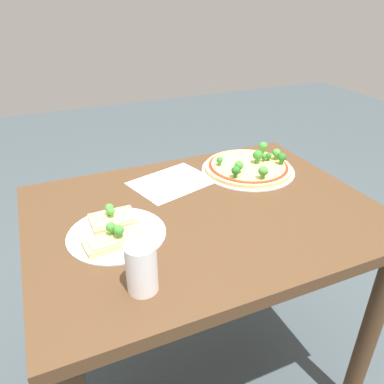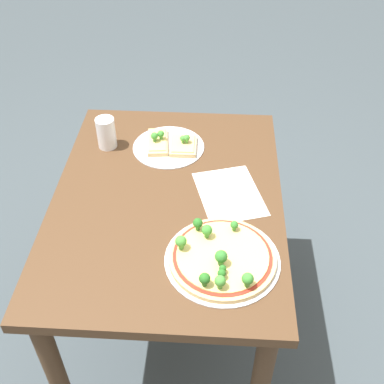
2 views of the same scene
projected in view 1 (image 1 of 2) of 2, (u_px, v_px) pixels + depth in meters
The scene contains 6 objects.
ground_plane at pixel (201, 375), 1.49m from camera, with size 8.00×8.00×0.00m, color #3D474C.
dining_table at pixel (204, 244), 1.18m from camera, with size 1.02×0.75×0.77m.
pizza_tray_whole at pixel (249, 166), 1.35m from camera, with size 0.33×0.33×0.07m.
pizza_tray_slice at pixel (115, 230), 1.00m from camera, with size 0.26×0.26×0.06m.
drinking_cup at pixel (142, 268), 0.80m from camera, with size 0.07×0.07×0.12m, color white.
paper_menu at pixel (172, 182), 1.27m from camera, with size 0.26×0.20×0.00m, color white.
Camera 1 is at (-0.41, -0.86, 1.36)m, focal length 35.00 mm.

